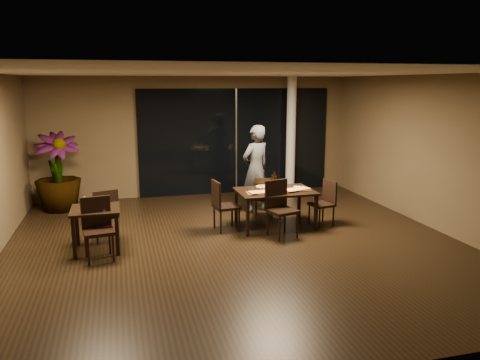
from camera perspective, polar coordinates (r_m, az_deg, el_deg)
name	(u,v)px	position (r m, az deg, el deg)	size (l,w,h in m)	color
ground	(236,244)	(8.47, -0.44, -7.79)	(8.00, 8.00, 0.00)	black
wall_back	(197,136)	(12.02, -5.26, 5.33)	(8.00, 0.10, 3.00)	brown
wall_front	(346,232)	(4.39, 12.83, -6.24)	(8.00, 0.10, 3.00)	brown
wall_right	(438,153)	(9.90, 22.94, 3.08)	(0.10, 8.00, 3.00)	brown
ceiling	(236,71)	(7.99, -0.47, 13.09)	(8.00, 8.00, 0.04)	white
window_panel	(236,141)	(12.16, -0.51, 4.74)	(5.00, 0.06, 2.70)	black
column	(291,135)	(12.27, 6.23, 5.44)	(0.24, 0.24, 3.00)	silver
main_table	(275,194)	(9.29, 4.31, -1.71)	(1.50, 1.00, 0.75)	black
side_table	(96,215)	(8.35, -17.20, -4.15)	(0.80, 0.80, 0.75)	black
chair_main_far	(264,195)	(9.91, 2.95, -1.89)	(0.52, 0.52, 0.89)	black
chair_main_near	(280,205)	(8.80, 4.85, -3.08)	(0.60, 0.60, 1.05)	black
chair_main_left	(222,203)	(9.06, -2.19, -2.81)	(0.52, 0.52, 1.00)	black
chair_main_right	(325,200)	(9.61, 10.32, -2.45)	(0.50, 0.50, 0.91)	black
chair_side_far	(105,212)	(8.82, -16.18, -3.79)	(0.57, 0.57, 0.97)	black
chair_side_near	(97,225)	(7.99, -16.99, -5.26)	(0.54, 0.54, 1.02)	black
diner	(256,169)	(10.33, 1.92, 1.36)	(0.66, 0.44, 1.94)	#313437
potted_plant	(58,172)	(11.22, -21.36, 0.92)	(0.96, 0.96, 1.76)	#1A4D19
pizza_board_left	(262,193)	(9.01, 2.75, -1.59)	(0.61, 0.30, 0.01)	#4C3418
pizza_board_right	(297,190)	(9.29, 6.91, -1.25)	(0.54, 0.27, 0.01)	#482717
oblong_pizza_left	(262,192)	(9.00, 2.75, -1.48)	(0.48, 0.22, 0.02)	maroon
oblong_pizza_right	(297,189)	(9.29, 6.91, -1.15)	(0.51, 0.23, 0.02)	#670E09
round_pizza	(264,187)	(9.53, 2.94, -0.85)	(0.32, 0.32, 0.01)	red
bottle_a	(272,182)	(9.23, 3.94, -0.29)	(0.07, 0.07, 0.32)	black
bottle_b	(276,183)	(9.30, 4.44, -0.34)	(0.06, 0.06, 0.28)	black
bottle_c	(274,180)	(9.36, 4.21, -0.04)	(0.08, 0.08, 0.35)	black
tumbler_left	(261,188)	(9.28, 2.58, -0.97)	(0.07, 0.07, 0.08)	white
tumbler_right	(286,187)	(9.42, 5.58, -0.82)	(0.07, 0.07, 0.09)	white
napkin_near	(300,189)	(9.40, 7.31, -1.11)	(0.18, 0.10, 0.01)	white
napkin_far	(298,187)	(9.60, 7.13, -0.83)	(0.18, 0.10, 0.01)	white
wine_glass_a	(85,202)	(8.38, -18.37, -2.58)	(0.09, 0.09, 0.19)	white
wine_glass_b	(103,204)	(8.24, -16.35, -2.80)	(0.07, 0.07, 0.16)	white
side_napkin	(100,211)	(8.10, -16.72, -3.61)	(0.18, 0.11, 0.01)	silver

